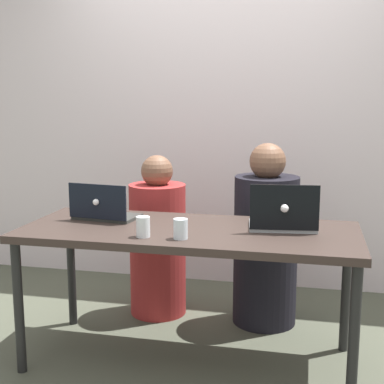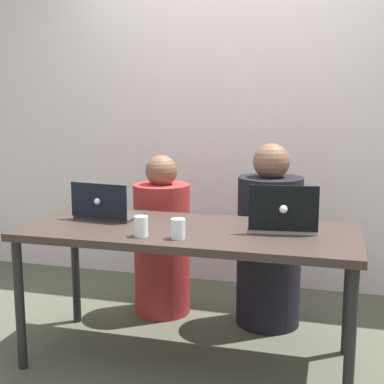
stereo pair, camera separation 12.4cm
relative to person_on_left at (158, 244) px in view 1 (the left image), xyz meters
name	(u,v)px [view 1 (the left image)]	position (x,y,z in m)	size (l,w,h in m)	color
ground_plane	(189,360)	(0.35, -0.61, -0.47)	(12.00, 12.00, 0.00)	#484B3D
back_wall	(230,109)	(0.35, 0.74, 0.86)	(4.55, 0.10, 2.66)	silver
desk	(189,240)	(0.35, -0.61, 0.21)	(1.75, 0.72, 0.74)	#342823
person_on_left	(158,244)	(0.00, 0.00, 0.00)	(0.39, 0.39, 1.05)	maroon
person_on_right	(266,245)	(0.70, 0.00, 0.04)	(0.46, 0.46, 1.14)	black
laptop_back_right	(283,220)	(0.83, -0.53, 0.33)	(0.37, 0.31, 0.25)	#ADB5BB
laptop_back_left	(104,211)	(-0.16, -0.51, 0.32)	(0.38, 0.26, 0.21)	#353835
water_glass_center	(181,230)	(0.36, -0.82, 0.32)	(0.07, 0.07, 0.10)	silver
water_glass_left	(143,228)	(0.17, -0.83, 0.32)	(0.07, 0.07, 0.10)	white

